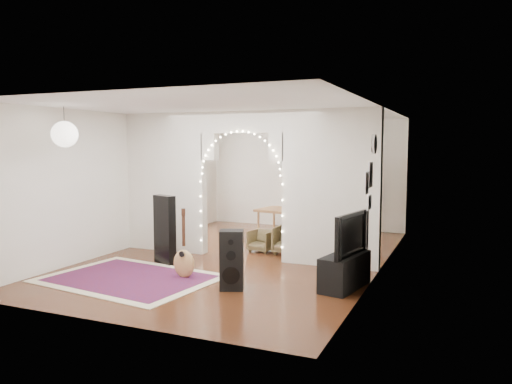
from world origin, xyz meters
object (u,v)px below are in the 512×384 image
at_px(acoustic_guitar, 184,252).
at_px(dining_chair_right, 290,240).
at_px(media_console, 345,271).
at_px(dining_chair_left, 262,241).
at_px(floor_speaker, 232,260).
at_px(bookcase, 338,197).
at_px(dining_table, 288,213).

bearing_deg(acoustic_guitar, dining_chair_right, 71.77).
height_order(acoustic_guitar, dining_chair_right, acoustic_guitar).
relative_size(acoustic_guitar, media_console, 0.93).
height_order(acoustic_guitar, dining_chair_left, acoustic_guitar).
bearing_deg(floor_speaker, media_console, 3.05).
height_order(bookcase, dining_table, bookcase).
xyz_separation_m(floor_speaker, dining_table, (-0.31, 3.31, 0.25)).
bearing_deg(dining_table, media_console, -45.88).
distance_m(acoustic_guitar, bookcase, 5.33).
height_order(dining_table, dining_chair_right, dining_table).
relative_size(acoustic_guitar, dining_chair_left, 1.99).
distance_m(floor_speaker, dining_chair_right, 2.57).
xyz_separation_m(floor_speaker, dining_chair_right, (-0.00, 2.56, -0.17)).
distance_m(acoustic_guitar, dining_table, 3.13).
bearing_deg(dining_chair_right, bookcase, 83.57).
bearing_deg(bookcase, dining_chair_right, -111.11).
distance_m(media_console, bookcase, 4.95).
bearing_deg(acoustic_guitar, media_console, 14.32).
height_order(floor_speaker, dining_table, floor_speaker).
bearing_deg(dining_table, dining_chair_right, -58.43).
bearing_deg(media_console, dining_chair_right, 140.32).
relative_size(media_console, dining_chair_right, 1.72).
xyz_separation_m(dining_table, dining_chair_right, (0.30, -0.75, -0.42)).
xyz_separation_m(media_console, dining_chair_left, (-2.06, 1.84, -0.04)).
height_order(acoustic_guitar, floor_speaker, acoustic_guitar).
distance_m(bookcase, dining_table, 2.20).
bearing_deg(media_console, dining_table, 136.11).
xyz_separation_m(acoustic_guitar, dining_table, (0.65, 3.05, 0.27)).
distance_m(dining_table, dining_chair_right, 0.91).
relative_size(dining_chair_left, dining_chair_right, 0.80).
xyz_separation_m(media_console, bookcase, (-1.26, 4.75, 0.59)).
height_order(media_console, dining_table, dining_table).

